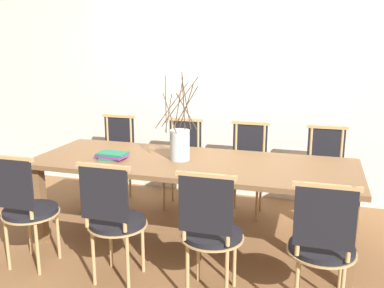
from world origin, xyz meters
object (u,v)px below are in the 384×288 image
object	(u,v)px
chair_far_center	(247,165)
book_stack	(112,155)
dining_table	(192,171)
vase_centerpiece	(180,143)
chair_near_center	(210,229)

from	to	relation	value
chair_far_center	book_stack	world-z (taller)	chair_far_center
dining_table	vase_centerpiece	xyz separation A→B (m)	(-0.11, 0.02, 0.23)
book_stack	chair_far_center	bearing A→B (deg)	41.51
dining_table	chair_near_center	bearing A→B (deg)	-65.30
chair_near_center	book_stack	distance (m)	1.27
chair_near_center	vase_centerpiece	distance (m)	1.01
book_stack	vase_centerpiece	bearing A→B (deg)	13.72
dining_table	chair_near_center	distance (m)	0.88
dining_table	vase_centerpiece	distance (m)	0.25
vase_centerpiece	book_stack	size ratio (longest dim) A/B	2.71
chair_far_center	book_stack	bearing A→B (deg)	41.51
chair_far_center	vase_centerpiece	size ratio (longest dim) A/B	1.24
vase_centerpiece	chair_far_center	bearing A→B (deg)	59.25
dining_table	chair_far_center	xyz separation A→B (m)	(0.35, 0.79, -0.15)
chair_far_center	book_stack	distance (m)	1.41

